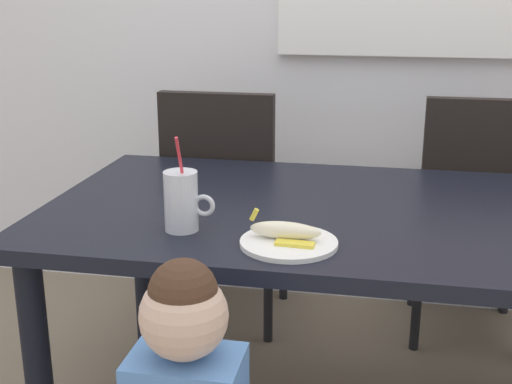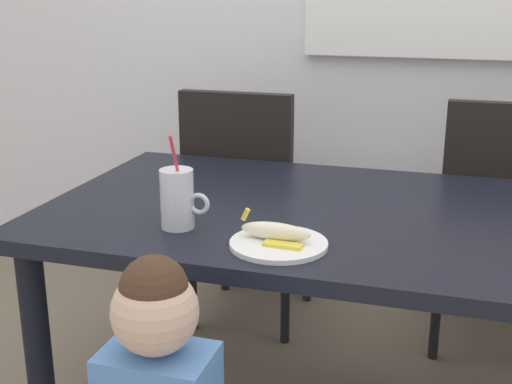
{
  "view_description": "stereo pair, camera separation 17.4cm",
  "coord_description": "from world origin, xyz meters",
  "px_view_note": "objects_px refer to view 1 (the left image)",
  "views": [
    {
      "loc": [
        0.14,
        -1.76,
        1.32
      ],
      "look_at": [
        -0.19,
        -0.09,
        0.8
      ],
      "focal_mm": 47.32,
      "sensor_mm": 36.0,
      "label": 1
    },
    {
      "loc": [
        0.31,
        -1.72,
        1.32
      ],
      "look_at": [
        -0.19,
        -0.09,
        0.8
      ],
      "focal_mm": 47.32,
      "sensor_mm": 36.0,
      "label": 2
    }
  ],
  "objects_px": {
    "dining_chair_right": "(476,208)",
    "snack_plate": "(289,243)",
    "dining_chair_left": "(225,197)",
    "milk_cup": "(182,204)",
    "peeled_banana": "(286,231)",
    "dining_table": "(329,238)"
  },
  "relations": [
    {
      "from": "dining_chair_left",
      "to": "dining_chair_right",
      "type": "bearing_deg",
      "value": -177.11
    },
    {
      "from": "milk_cup",
      "to": "dining_chair_right",
      "type": "bearing_deg",
      "value": 49.06
    },
    {
      "from": "dining_table",
      "to": "peeled_banana",
      "type": "xyz_separation_m",
      "value": [
        -0.08,
        -0.3,
        0.12
      ]
    },
    {
      "from": "dining_chair_right",
      "to": "milk_cup",
      "type": "bearing_deg",
      "value": 49.06
    },
    {
      "from": "dining_chair_left",
      "to": "peeled_banana",
      "type": "relative_size",
      "value": 5.55
    },
    {
      "from": "dining_chair_left",
      "to": "milk_cup",
      "type": "bearing_deg",
      "value": 97.17
    },
    {
      "from": "snack_plate",
      "to": "peeled_banana",
      "type": "height_order",
      "value": "peeled_banana"
    },
    {
      "from": "dining_chair_left",
      "to": "snack_plate",
      "type": "height_order",
      "value": "dining_chair_left"
    },
    {
      "from": "dining_table",
      "to": "snack_plate",
      "type": "xyz_separation_m",
      "value": [
        -0.07,
        -0.3,
        0.1
      ]
    },
    {
      "from": "dining_chair_right",
      "to": "dining_chair_left",
      "type": "bearing_deg",
      "value": 2.89
    },
    {
      "from": "dining_chair_left",
      "to": "dining_table",
      "type": "bearing_deg",
      "value": 125.21
    },
    {
      "from": "dining_chair_right",
      "to": "milk_cup",
      "type": "distance_m",
      "value": 1.28
    },
    {
      "from": "dining_chair_right",
      "to": "snack_plate",
      "type": "xyz_separation_m",
      "value": [
        -0.55,
        -1.0,
        0.2
      ]
    },
    {
      "from": "dining_chair_left",
      "to": "peeled_banana",
      "type": "height_order",
      "value": "dining_chair_left"
    },
    {
      "from": "dining_chair_left",
      "to": "dining_chair_right",
      "type": "distance_m",
      "value": 0.94
    },
    {
      "from": "dining_table",
      "to": "dining_chair_right",
      "type": "xyz_separation_m",
      "value": [
        0.48,
        0.69,
        -0.11
      ]
    },
    {
      "from": "dining_table",
      "to": "dining_chair_left",
      "type": "relative_size",
      "value": 1.63
    },
    {
      "from": "dining_chair_left",
      "to": "snack_plate",
      "type": "bearing_deg",
      "value": 112.17
    },
    {
      "from": "dining_table",
      "to": "peeled_banana",
      "type": "bearing_deg",
      "value": -104.55
    },
    {
      "from": "dining_chair_left",
      "to": "peeled_banana",
      "type": "distance_m",
      "value": 1.04
    },
    {
      "from": "milk_cup",
      "to": "snack_plate",
      "type": "relative_size",
      "value": 1.07
    },
    {
      "from": "dining_chair_right",
      "to": "peeled_banana",
      "type": "height_order",
      "value": "dining_chair_right"
    }
  ]
}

